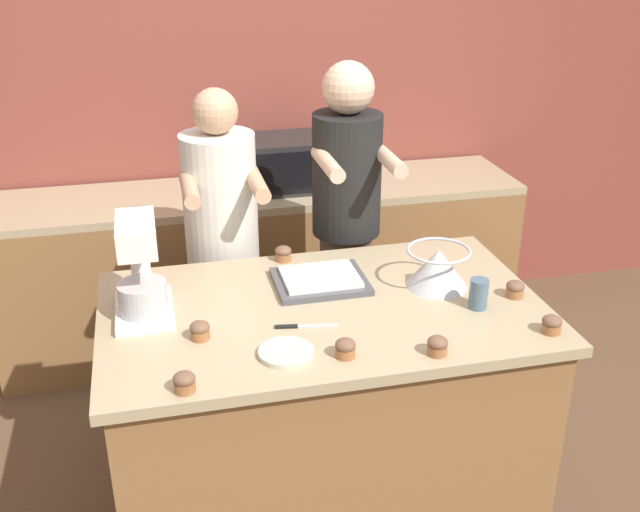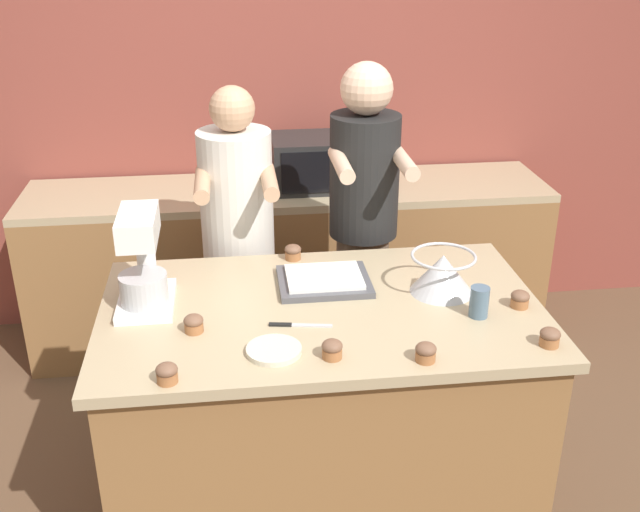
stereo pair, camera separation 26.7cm
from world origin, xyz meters
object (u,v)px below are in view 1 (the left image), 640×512
at_px(knife, 302,326).
at_px(cupcake_4, 184,382).
at_px(person_left, 224,260).
at_px(cupcake_0, 200,330).
at_px(cupcake_1, 345,348).
at_px(stand_mixer, 141,274).
at_px(small_plate, 286,353).
at_px(mixing_bowl, 438,267).
at_px(drinking_glass, 478,294).
at_px(cupcake_3, 552,324).
at_px(microwave_oven, 292,162).
at_px(baking_tray, 320,280).
at_px(cupcake_2, 283,253).
at_px(cupcake_5, 515,289).
at_px(cupcake_6, 437,345).
at_px(person_right, 346,236).

xyz_separation_m(knife, cupcake_4, (-0.42, -0.29, 0.03)).
height_order(person_left, cupcake_0, person_left).
relative_size(knife, cupcake_1, 3.25).
xyz_separation_m(stand_mixer, small_plate, (0.44, -0.38, -0.15)).
relative_size(mixing_bowl, drinking_glass, 2.18).
distance_m(cupcake_3, cupcake_4, 1.24).
bearing_deg(person_left, microwave_oven, 57.47).
height_order(drinking_glass, small_plate, drinking_glass).
bearing_deg(microwave_oven, baking_tray, -96.54).
bearing_deg(baking_tray, cupcake_3, -38.31).
xyz_separation_m(cupcake_0, cupcake_1, (0.44, -0.22, 0.00)).
bearing_deg(cupcake_2, cupcake_5, -33.44).
height_order(cupcake_0, cupcake_6, same).
height_order(baking_tray, cupcake_4, cupcake_4).
height_order(small_plate, cupcake_6, cupcake_6).
relative_size(mixing_bowl, knife, 1.11).
xyz_separation_m(stand_mixer, cupcake_4, (0.10, -0.51, -0.13)).
bearing_deg(cupcake_2, stand_mixer, -149.39).
relative_size(microwave_oven, cupcake_1, 7.63).
bearing_deg(cupcake_3, cupcake_0, 168.56).
xyz_separation_m(baking_tray, cupcake_2, (-0.10, 0.25, 0.01)).
height_order(drinking_glass, cupcake_4, drinking_glass).
xyz_separation_m(baking_tray, cupcake_0, (-0.48, -0.30, 0.01)).
bearing_deg(person_right, baking_tray, -115.21).
bearing_deg(cupcake_3, small_plate, 175.71).
bearing_deg(cupcake_3, mixing_bowl, 120.54).
bearing_deg(person_right, cupcake_5, -61.26).
relative_size(small_plate, cupcake_5, 2.68).
distance_m(stand_mixer, knife, 0.59).
height_order(baking_tray, cupcake_0, cupcake_0).
height_order(small_plate, cupcake_3, cupcake_3).
bearing_deg(cupcake_5, microwave_oven, 109.59).
xyz_separation_m(baking_tray, cupcake_4, (-0.56, -0.59, 0.01)).
height_order(cupcake_1, cupcake_3, same).
bearing_deg(cupcake_5, cupcake_6, -144.18).
distance_m(cupcake_0, cupcake_5, 1.16).
xyz_separation_m(stand_mixer, cupcake_0, (0.18, -0.21, -0.13)).
bearing_deg(cupcake_1, drinking_glass, 20.67).
distance_m(baking_tray, cupcake_0, 0.57).
bearing_deg(stand_mixer, microwave_oven, 58.82).
distance_m(cupcake_1, cupcake_2, 0.77).
distance_m(cupcake_0, cupcake_3, 1.19).
distance_m(person_right, cupcake_4, 1.38).
bearing_deg(cupcake_1, small_plate, 163.71).
height_order(cupcake_2, cupcake_6, same).
distance_m(person_right, small_plate, 1.10).
relative_size(mixing_bowl, cupcake_6, 3.60).
distance_m(cupcake_5, cupcake_6, 0.53).
relative_size(person_right, knife, 7.68).
xyz_separation_m(drinking_glass, cupcake_3, (0.17, -0.22, -0.02)).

